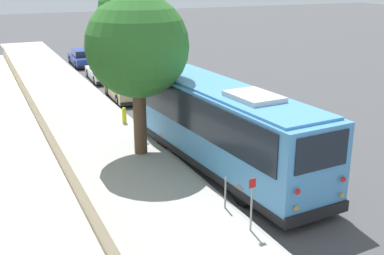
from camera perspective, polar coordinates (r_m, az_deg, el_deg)
The scene contains 13 objects.
ground_plane at distance 18.59m, azimuth 6.98°, elevation -5.58°, with size 160.00×160.00×0.00m, color #474749.
sidewalk_slab at distance 16.91m, azimuth -5.34°, elevation -7.74°, with size 80.00×4.16×0.15m, color #B2AFA8.
curb_strip at distance 17.65m, azimuth 1.29°, elevation -6.50°, with size 80.00×0.14×0.15m, color #9D9A94.
shuttle_bus at distance 18.43m, azimuth 3.79°, elevation 0.44°, with size 10.87×3.38×3.43m.
parked_sedan_tan at distance 29.37m, azimuth -7.93°, elevation 4.51°, with size 4.38×1.89×1.33m.
parked_sedan_white at distance 34.94m, azimuth -10.66°, elevation 6.46°, with size 4.20×1.83×1.26m.
parked_sedan_blue at distance 40.95m, azimuth -12.82°, elevation 8.04°, with size 4.48×1.89×1.31m.
street_tree at distance 19.29m, azimuth -6.63°, elevation 10.40°, with size 4.11×4.11×7.15m.
sign_post_near at distance 14.15m, azimuth 7.07°, elevation -9.01°, with size 0.06×0.22×1.66m.
sign_post_far at distance 15.50m, azimuth 3.97°, elevation -7.70°, with size 0.06×0.06×1.08m.
fire_hydrant at distance 24.27m, azimuth -8.04°, elevation 1.46°, with size 0.22×0.22×0.81m.
lane_stripe_mid at distance 20.07m, azimuth 15.24°, elevation -4.27°, with size 2.40×0.14×0.01m, color silver.
lane_stripe_ahead at distance 24.65m, azimuth 6.42°, elevation 0.45°, with size 2.40×0.14×0.01m, color silver.
Camera 1 is at (-14.42, 9.11, 7.41)m, focal length 45.00 mm.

